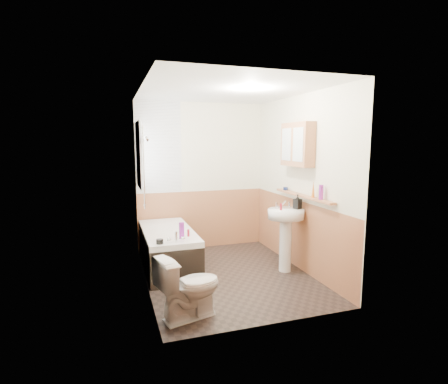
{
  "coord_description": "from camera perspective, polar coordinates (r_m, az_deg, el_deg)",
  "views": [
    {
      "loc": [
        -1.5,
        -4.41,
        1.83
      ],
      "look_at": [
        0.0,
        0.15,
        1.15
      ],
      "focal_mm": 28.0,
      "sensor_mm": 36.0,
      "label": 1
    }
  ],
  "objects": [
    {
      "name": "medicine_cabinet",
      "position": [
        5.03,
        11.86,
        7.6
      ],
      "size": [
        0.17,
        0.67,
        0.61
      ],
      "color": "#B7754B",
      "rests_on": "wall_right"
    },
    {
      "name": "wainscot_front",
      "position": [
        3.63,
        7.81,
        -13.54
      ],
      "size": [
        2.2,
        0.01,
        1.0
      ],
      "primitive_type": "cube",
      "color": "#B7754B",
      "rests_on": "wall_front"
    },
    {
      "name": "wall_right",
      "position": [
        5.16,
        12.34,
        1.42
      ],
      "size": [
        0.02,
        2.8,
        2.5
      ],
      "primitive_type": "cube",
      "color": "#EEE7C4",
      "rests_on": "ground"
    },
    {
      "name": "toilet",
      "position": [
        3.8,
        -5.7,
        -15.15
      ],
      "size": [
        0.76,
        0.55,
        0.67
      ],
      "primitive_type": "imported",
      "rotation": [
        0.0,
        0.0,
        1.84
      ],
      "color": "white",
      "rests_on": "floor"
    },
    {
      "name": "clear_bottle",
      "position": [
        4.87,
        9.27,
        -2.4
      ],
      "size": [
        0.04,
        0.04,
        0.09
      ],
      "primitive_type": "cylinder",
      "rotation": [
        0.0,
        0.0,
        0.04
      ],
      "color": "maroon",
      "rests_on": "sink"
    },
    {
      "name": "wall_back",
      "position": [
        6.04,
        -3.73,
        2.54
      ],
      "size": [
        2.2,
        0.02,
        2.5
      ],
      "primitive_type": "cube",
      "color": "#EEE7C4",
      "rests_on": "ground"
    },
    {
      "name": "soap_bottle",
      "position": [
        5.01,
        11.89,
        -2.17
      ],
      "size": [
        0.16,
        0.23,
        0.1
      ],
      "primitive_type": "imported",
      "rotation": [
        0.0,
        0.0,
        0.38
      ],
      "color": "black",
      "rests_on": "sink"
    },
    {
      "name": "wall_front",
      "position": [
        3.4,
        8.21,
        -1.85
      ],
      "size": [
        2.2,
        0.02,
        2.5
      ],
      "primitive_type": "cube",
      "color": "#EEE7C4",
      "rests_on": "ground"
    },
    {
      "name": "tile_cladding_left",
      "position": [
        4.47,
        -12.76,
        0.4
      ],
      "size": [
        0.01,
        2.8,
        2.5
      ],
      "primitive_type": "cube",
      "color": "white",
      "rests_on": "wall_left"
    },
    {
      "name": "cream_jar",
      "position": [
        4.51,
        -10.45,
        -7.95
      ],
      "size": [
        0.12,
        0.12,
        0.06
      ],
      "primitive_type": "cylinder",
      "rotation": [
        0.0,
        0.0,
        -0.42
      ],
      "color": "black",
      "rests_on": "bathtub"
    },
    {
      "name": "green_bottle",
      "position": [
        4.74,
        14.36,
        0.47
      ],
      "size": [
        0.06,
        0.06,
        0.22
      ],
      "primitive_type": "cone",
      "rotation": [
        0.0,
        0.0,
        -0.34
      ],
      "color": "orange",
      "rests_on": "pine_shelf"
    },
    {
      "name": "tile_return_back",
      "position": [
        5.85,
        -10.66,
        7.15
      ],
      "size": [
        0.75,
        0.01,
        1.5
      ],
      "primitive_type": "cube",
      "color": "white",
      "rests_on": "wall_back"
    },
    {
      "name": "floor",
      "position": [
        5.01,
        0.55,
        -13.38
      ],
      "size": [
        2.8,
        2.8,
        0.0
      ],
      "primitive_type": "plane",
      "color": "black",
      "rests_on": "ground"
    },
    {
      "name": "wainscot_right",
      "position": [
        5.28,
        11.88,
        -6.69
      ],
      "size": [
        0.01,
        2.8,
        1.0
      ],
      "primitive_type": "cube",
      "color": "#B7754B",
      "rests_on": "wall_right"
    },
    {
      "name": "foam_can",
      "position": [
        4.59,
        15.56,
        -0.02
      ],
      "size": [
        0.07,
        0.07,
        0.19
      ],
      "primitive_type": "cylinder",
      "rotation": [
        0.0,
        0.0,
        0.19
      ],
      "color": "purple",
      "rests_on": "pine_shelf"
    },
    {
      "name": "window",
      "position": [
        5.38,
        -13.6,
        5.92
      ],
      "size": [
        0.03,
        0.79,
        0.99
      ],
      "color": "white",
      "rests_on": "wall_left"
    },
    {
      "name": "orange_bottle",
      "position": [
        4.79,
        -5.85,
        -6.66
      ],
      "size": [
        0.03,
        0.03,
        0.1
      ],
      "primitive_type": "cylinder",
      "rotation": [
        0.0,
        0.0,
        -0.11
      ],
      "color": "maroon",
      "rests_on": "bathtub"
    },
    {
      "name": "pine_shelf",
      "position": [
        4.98,
        12.73,
        -0.6
      ],
      "size": [
        0.1,
        1.4,
        0.03
      ],
      "primitive_type": "cube",
      "color": "#B7754B",
      "rests_on": "wall_right"
    },
    {
      "name": "black_jar",
      "position": [
        5.4,
        10.02,
        0.56
      ],
      "size": [
        0.09,
        0.09,
        0.05
      ],
      "primitive_type": "cylinder",
      "rotation": [
        0.0,
        0.0,
        0.42
      ],
      "color": "navy",
      "rests_on": "pine_shelf"
    },
    {
      "name": "wainscot_back",
      "position": [
        6.14,
        -3.61,
        -4.47
      ],
      "size": [
        2.2,
        0.01,
        1.0
      ],
      "primitive_type": "cube",
      "color": "#B7754B",
      "rests_on": "wall_back"
    },
    {
      "name": "blue_gel",
      "position": [
        4.68,
        -6.94,
        -6.25
      ],
      "size": [
        0.06,
        0.05,
        0.22
      ],
      "primitive_type": "cube",
      "rotation": [
        0.0,
        0.0,
        0.11
      ],
      "color": "purple",
      "rests_on": "bathtub"
    },
    {
      "name": "wall_left",
      "position": [
        4.47,
        -13.04,
        0.39
      ],
      "size": [
        0.02,
        2.8,
        2.5
      ],
      "primitive_type": "cube",
      "color": "#EEE7C4",
      "rests_on": "ground"
    },
    {
      "name": "bathtub",
      "position": [
        5.27,
        -9.11,
        -8.97
      ],
      "size": [
        0.7,
        1.57,
        0.71
      ],
      "color": "black",
      "rests_on": "floor"
    },
    {
      "name": "shower_riser",
      "position": [
        4.94,
        -12.86,
        5.15
      ],
      "size": [
        0.1,
        0.08,
        1.17
      ],
      "color": "silver",
      "rests_on": "wall_left"
    },
    {
      "name": "sink",
      "position": [
        5.04,
        10.07,
        -5.63
      ],
      "size": [
        0.53,
        0.43,
        1.02
      ],
      "rotation": [
        0.0,
        0.0,
        -0.11
      ],
      "color": "white",
      "rests_on": "floor"
    },
    {
      "name": "ceiling",
      "position": [
        4.71,
        0.59,
        16.24
      ],
      "size": [
        2.8,
        2.8,
        0.0
      ],
      "primitive_type": "plane",
      "rotation": [
        3.14,
        0.0,
        0.0
      ],
      "color": "white",
      "rests_on": "ground"
    }
  ]
}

